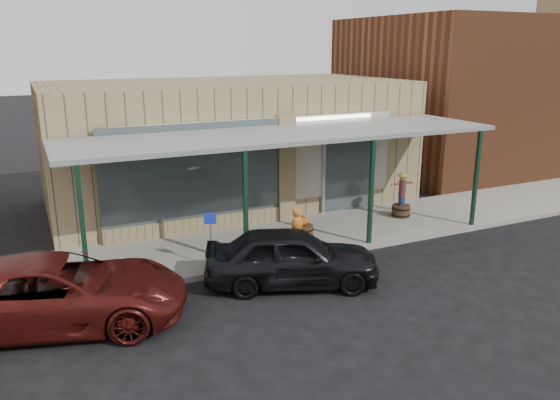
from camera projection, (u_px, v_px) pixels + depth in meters
name	position (u px, v px, depth m)	size (l,w,h in m)	color
ground	(356.00, 290.00, 12.34)	(120.00, 120.00, 0.00)	black
sidewalk	(286.00, 239.00, 15.45)	(40.00, 3.20, 0.15)	gray
storefront	(229.00, 143.00, 18.87)	(12.00, 6.25, 4.20)	#927D59
awning	(287.00, 136.00, 14.62)	(12.00, 3.00, 3.04)	slate
block_buildings_near	(269.00, 90.00, 20.15)	(61.00, 8.00, 8.00)	brown
barrel_scarecrow	(401.00, 202.00, 17.09)	(0.84, 0.74, 1.45)	#4A351D
barrel_pumpkin	(303.00, 230.00, 15.17)	(0.71, 0.71, 0.69)	#4A351D
handicap_sign	(211.00, 232.00, 13.07)	(0.28, 0.10, 1.37)	gray
parked_sedan	(292.00, 257.00, 12.48)	(4.28, 2.93, 1.54)	black
car_maroon	(58.00, 292.00, 10.66)	(2.30, 4.99, 1.39)	#4F130F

